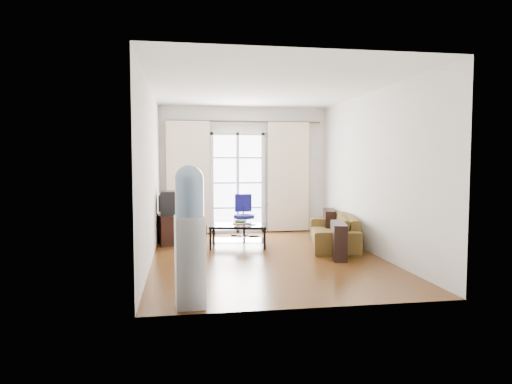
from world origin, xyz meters
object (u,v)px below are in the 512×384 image
(sofa, at_px, (333,231))
(task_chair, at_px, (244,225))
(coffee_table, at_px, (238,233))
(water_cooler, at_px, (190,233))
(tv_stand, at_px, (172,229))
(crt_tv, at_px, (172,203))

(sofa, distance_m, task_chair, 1.89)
(coffee_table, xyz_separation_m, water_cooler, (-0.91, -3.23, 0.53))
(coffee_table, xyz_separation_m, tv_stand, (-1.19, 0.63, 0.01))
(tv_stand, bearing_deg, coffee_table, -37.86)
(sofa, xyz_separation_m, coffee_table, (-1.72, 0.17, -0.02))
(tv_stand, distance_m, water_cooler, 3.90)
(coffee_table, xyz_separation_m, task_chair, (0.23, 1.00, -0.00))
(sofa, bearing_deg, water_cooler, -26.66)
(tv_stand, distance_m, crt_tv, 0.49)
(sofa, distance_m, coffee_table, 1.73)
(task_chair, bearing_deg, water_cooler, -102.54)
(tv_stand, bearing_deg, crt_tv, -97.50)
(sofa, xyz_separation_m, crt_tv, (-2.90, 0.77, 0.48))
(crt_tv, bearing_deg, sofa, -17.56)
(task_chair, height_order, water_cooler, water_cooler)
(sofa, height_order, crt_tv, crt_tv)
(coffee_table, height_order, water_cooler, water_cooler)
(tv_stand, height_order, task_chair, task_chair)
(sofa, height_order, coffee_table, sofa)
(crt_tv, bearing_deg, water_cooler, -88.64)
(tv_stand, relative_size, task_chair, 0.84)
(tv_stand, bearing_deg, sofa, -25.36)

